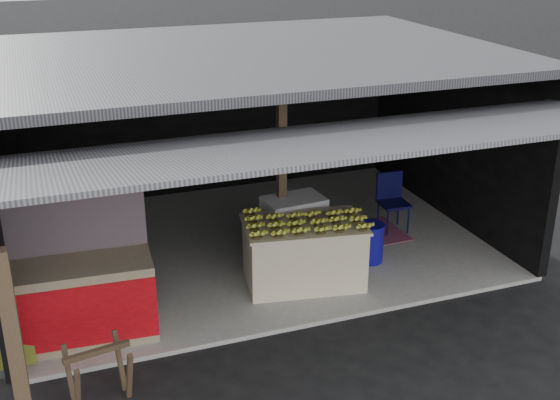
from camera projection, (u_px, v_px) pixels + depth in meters
name	position (u px, v px, depth m)	size (l,w,h in m)	color
ground	(312.00, 327.00, 8.74)	(80.00, 80.00, 0.00)	black
concrete_slab	(250.00, 244.00, 10.90)	(7.00, 5.00, 0.06)	gray
shophouse	(241.00, 109.00, 10.40)	(7.40, 7.29, 3.02)	black
banana_table	(304.00, 253.00, 9.53)	(1.75, 1.24, 0.89)	beige
banana_pile	(304.00, 217.00, 9.33)	(1.49, 0.89, 0.18)	gold
white_crate	(294.00, 228.00, 10.23)	(0.89, 0.65, 0.94)	white
neighbor_stall	(78.00, 297.00, 8.24)	(1.79, 0.89, 1.80)	#998466
green_signboard	(1.00, 328.00, 7.72)	(0.64, 0.04, 0.95)	black
sawhorse	(99.00, 369.00, 7.23)	(0.69, 0.67, 0.65)	#4D3926
water_barrel	(370.00, 244.00, 10.19)	(0.38, 0.38, 0.56)	#0F0B7E
plastic_chair	(392.00, 196.00, 11.17)	(0.46, 0.46, 0.93)	#090933
magenta_rug	(357.00, 235.00, 11.12)	(1.50, 1.00, 0.01)	maroon
picture_frames	(197.00, 91.00, 12.22)	(1.62, 0.04, 0.46)	black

